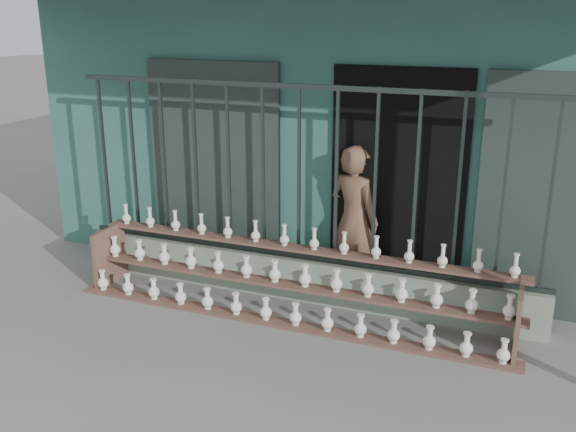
% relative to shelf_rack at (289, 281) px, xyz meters
% --- Properties ---
extents(ground, '(60.00, 60.00, 0.00)m').
position_rel_shelf_rack_xyz_m(ground, '(-0.06, -0.88, -0.36)').
color(ground, slate).
extents(workshop_building, '(7.40, 6.60, 3.21)m').
position_rel_shelf_rack_xyz_m(workshop_building, '(-0.05, 3.35, 1.26)').
color(workshop_building, '#2F6457').
rests_on(workshop_building, ground).
extents(parapet_wall, '(5.00, 0.20, 0.45)m').
position_rel_shelf_rack_xyz_m(parapet_wall, '(-0.06, 0.42, -0.14)').
color(parapet_wall, gray).
rests_on(parapet_wall, ground).
extents(security_fence, '(5.00, 0.04, 1.80)m').
position_rel_shelf_rack_xyz_m(security_fence, '(-0.06, 0.42, 0.98)').
color(security_fence, '#283330').
rests_on(security_fence, parapet_wall).
extents(shelf_rack, '(4.50, 0.68, 0.85)m').
position_rel_shelf_rack_xyz_m(shelf_rack, '(0.00, 0.00, 0.00)').
color(shelf_rack, brown).
rests_on(shelf_rack, ground).
extents(elderly_woman, '(0.69, 0.57, 1.61)m').
position_rel_shelf_rack_xyz_m(elderly_woman, '(0.42, 0.80, 0.44)').
color(elderly_woman, brown).
rests_on(elderly_woman, ground).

